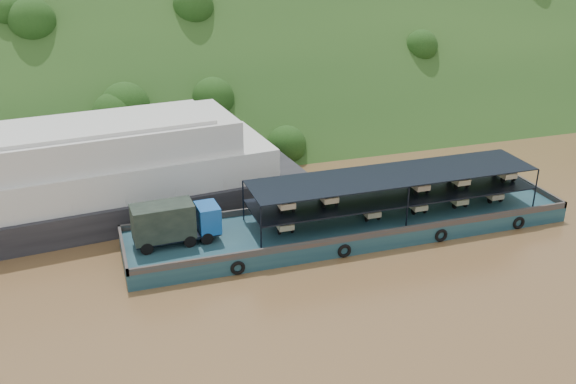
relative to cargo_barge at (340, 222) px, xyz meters
name	(u,v)px	position (x,y,z in m)	size (l,w,h in m)	color
ground	(325,242)	(-1.57, -0.78, -1.08)	(160.00, 160.00, 0.00)	brown
hillside	(222,115)	(-1.57, 35.22, -1.08)	(140.00, 28.00, 28.00)	#193915
cargo_barge	(340,222)	(0.00, 0.00, 0.00)	(35.00, 7.18, 4.54)	#123040
passenger_ferry	(64,181)	(-20.19, 9.20, 2.41)	(40.61, 14.02, 8.06)	black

